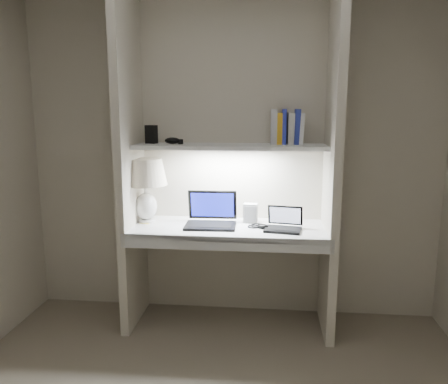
# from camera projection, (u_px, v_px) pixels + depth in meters

# --- Properties ---
(back_wall) EXTENTS (3.20, 0.01, 2.50)m
(back_wall) POSITION_uv_depth(u_px,v_px,m) (232.00, 158.00, 3.40)
(back_wall) COLOR beige
(back_wall) RESTS_ON floor
(alcove_panel_left) EXTENTS (0.06, 0.55, 2.50)m
(alcove_panel_left) POSITION_uv_depth(u_px,v_px,m) (130.00, 160.00, 3.20)
(alcove_panel_left) COLOR beige
(alcove_panel_left) RESTS_ON floor
(alcove_panel_right) EXTENTS (0.06, 0.55, 2.50)m
(alcove_panel_right) POSITION_uv_depth(u_px,v_px,m) (332.00, 163.00, 3.06)
(alcove_panel_right) COLOR beige
(alcove_panel_right) RESTS_ON floor
(desk) EXTENTS (1.40, 0.55, 0.04)m
(desk) POSITION_uv_depth(u_px,v_px,m) (229.00, 229.00, 3.22)
(desk) COLOR white
(desk) RESTS_ON alcove_panel_left
(desk_apron) EXTENTS (1.46, 0.03, 0.10)m
(desk_apron) POSITION_uv_depth(u_px,v_px,m) (225.00, 243.00, 2.97)
(desk_apron) COLOR silver
(desk_apron) RESTS_ON desk
(shelf) EXTENTS (1.40, 0.36, 0.03)m
(shelf) POSITION_uv_depth(u_px,v_px,m) (230.00, 147.00, 3.20)
(shelf) COLOR silver
(shelf) RESTS_ON back_wall
(strip_light) EXTENTS (0.60, 0.04, 0.02)m
(strip_light) POSITION_uv_depth(u_px,v_px,m) (230.00, 150.00, 3.21)
(strip_light) COLOR white
(strip_light) RESTS_ON shelf
(table_lamp) EXTENTS (0.33, 0.33, 0.49)m
(table_lamp) POSITION_uv_depth(u_px,v_px,m) (145.00, 179.00, 3.29)
(table_lamp) COLOR white
(table_lamp) RESTS_ON desk
(laptop_main) EXTENTS (0.38, 0.33, 0.25)m
(laptop_main) POSITION_uv_depth(u_px,v_px,m) (211.00, 218.00, 3.25)
(laptop_main) COLOR black
(laptop_main) RESTS_ON desk
(laptop_netbook) EXTENTS (0.29, 0.26, 0.16)m
(laptop_netbook) POSITION_uv_depth(u_px,v_px,m) (284.00, 224.00, 3.12)
(laptop_netbook) COLOR black
(laptop_netbook) RESTS_ON desk
(speaker) EXTENTS (0.11, 0.08, 0.15)m
(speaker) POSITION_uv_depth(u_px,v_px,m) (251.00, 213.00, 3.31)
(speaker) COLOR silver
(speaker) RESTS_ON desk
(mouse) EXTENTS (0.10, 0.08, 0.03)m
(mouse) POSITION_uv_depth(u_px,v_px,m) (263.00, 226.00, 3.16)
(mouse) COLOR black
(mouse) RESTS_ON desk
(cable_coil) EXTENTS (0.11, 0.11, 0.01)m
(cable_coil) POSITION_uv_depth(u_px,v_px,m) (258.00, 225.00, 3.21)
(cable_coil) COLOR black
(cable_coil) RESTS_ON desk
(sticky_note) EXTENTS (0.09, 0.09, 0.00)m
(sticky_note) POSITION_uv_depth(u_px,v_px,m) (146.00, 222.00, 3.32)
(sticky_note) COLOR yellow
(sticky_note) RESTS_ON desk
(book_row) EXTENTS (0.24, 0.17, 0.26)m
(book_row) POSITION_uv_depth(u_px,v_px,m) (287.00, 128.00, 3.22)
(book_row) COLOR white
(book_row) RESTS_ON shelf
(shelf_box) EXTENTS (0.09, 0.08, 0.14)m
(shelf_box) POSITION_uv_depth(u_px,v_px,m) (151.00, 134.00, 3.29)
(shelf_box) COLOR black
(shelf_box) RESTS_ON shelf
(shelf_gadget) EXTENTS (0.12, 0.08, 0.05)m
(shelf_gadget) POSITION_uv_depth(u_px,v_px,m) (172.00, 141.00, 3.23)
(shelf_gadget) COLOR black
(shelf_gadget) RESTS_ON shelf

